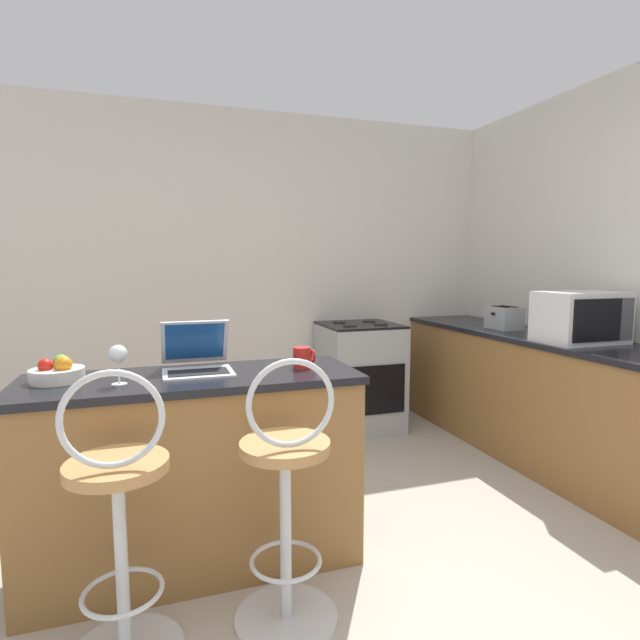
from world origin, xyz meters
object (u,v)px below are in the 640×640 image
at_px(bar_stool_near, 119,525).
at_px(toaster, 504,318).
at_px(wine_glass_short, 118,355).
at_px(microwave, 581,317).
at_px(mug_red, 302,357).
at_px(bar_stool_far, 287,499).
at_px(stove_range, 359,376).
at_px(laptop, 197,359).
at_px(fruit_bowl, 57,372).

height_order(bar_stool_near, toaster, toaster).
bearing_deg(wine_glass_short, toaster, 20.18).
height_order(bar_stool_near, microwave, microwave).
xyz_separation_m(microwave, toaster, (-0.01, 0.70, -0.07)).
height_order(microwave, mug_red, microwave).
height_order(bar_stool_far, stove_range, bar_stool_far).
height_order(bar_stool_far, mug_red, bar_stool_far).
xyz_separation_m(laptop, toaster, (2.33, 0.80, 0.03)).
xyz_separation_m(laptop, fruit_bowl, (-0.57, -0.03, -0.02)).
distance_m(toaster, stove_range, 1.23).
bearing_deg(mug_red, fruit_bowl, 176.78).
xyz_separation_m(bar_stool_near, wine_glass_short, (-0.01, 0.42, 0.51)).
xyz_separation_m(laptop, stove_range, (1.42, 1.44, -0.50)).
xyz_separation_m(bar_stool_far, wine_glass_short, (-0.59, 0.42, 0.51)).
bearing_deg(wine_glass_short, fruit_bowl, 149.96).
bearing_deg(bar_stool_far, mug_red, 67.31).
distance_m(laptop, fruit_bowl, 0.57).
bearing_deg(bar_stool_near, mug_red, 32.62).
relative_size(toaster, wine_glass_short, 1.45).
bearing_deg(microwave, mug_red, -174.21).
distance_m(bar_stool_near, fruit_bowl, 0.75).
bearing_deg(fruit_bowl, bar_stool_far, -34.02).
bearing_deg(microwave, toaster, 91.07).
height_order(laptop, fruit_bowl, laptop).
height_order(microwave, toaster, microwave).
height_order(microwave, wine_glass_short, microwave).
relative_size(bar_stool_far, mug_red, 10.50).
relative_size(toaster, fruit_bowl, 1.11).
distance_m(microwave, fruit_bowl, 2.92).
bearing_deg(toaster, microwave, -88.93).
distance_m(bar_stool_far, mug_red, 0.70).
height_order(stove_range, mug_red, mug_red).
bearing_deg(wine_glass_short, mug_red, 6.05).
relative_size(bar_stool_near, wine_glass_short, 6.34).
bearing_deg(toaster, fruit_bowl, -164.02).
bearing_deg(stove_range, bar_stool_far, -119.47).
distance_m(microwave, mug_red, 1.88).
distance_m(microwave, wine_glass_short, 2.68).
relative_size(microwave, wine_glass_short, 3.06).
distance_m(bar_stool_far, toaster, 2.54).
xyz_separation_m(stove_range, wine_glass_short, (-1.74, -1.62, 0.56)).
height_order(laptop, toaster, laptop).
bearing_deg(bar_stool_near, fruit_bowl, 114.51).
distance_m(stove_range, mug_red, 1.86).
relative_size(mug_red, fruit_bowl, 0.46).
relative_size(bar_stool_far, laptop, 3.13).
relative_size(microwave, stove_range, 0.57).
bearing_deg(bar_stool_near, microwave, 14.70).
bearing_deg(laptop, bar_stool_near, -117.73).
xyz_separation_m(bar_stool_far, mug_red, (0.21, 0.51, 0.43)).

